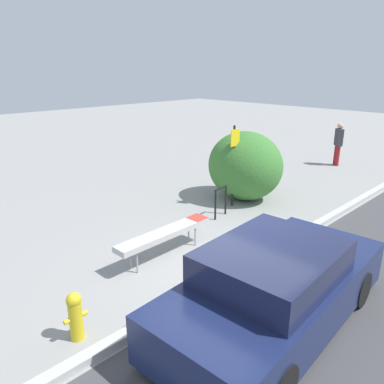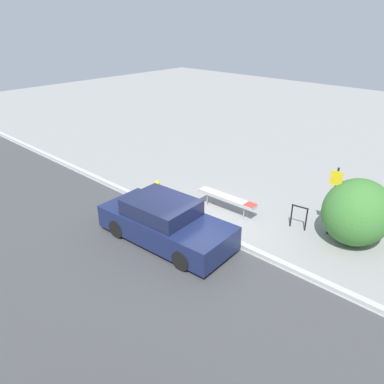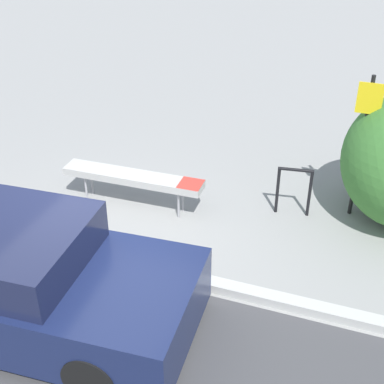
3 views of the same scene
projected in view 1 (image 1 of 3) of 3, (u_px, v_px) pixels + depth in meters
name	position (u px, v px, depth m)	size (l,w,h in m)	color
ground_plane	(226.00, 280.00, 7.01)	(60.00, 60.00, 0.00)	gray
curb	(226.00, 277.00, 6.98)	(60.00, 0.20, 0.13)	#B7B7B2
bench	(165.00, 234.00, 7.74)	(2.34, 0.44, 0.59)	#99999E
bike_rack	(221.00, 199.00, 9.83)	(0.55, 0.13, 0.83)	black
sign_post	(234.00, 159.00, 10.35)	(0.36, 0.08, 2.30)	black
fire_hydrant	(75.00, 315.00, 5.39)	(0.36, 0.22, 0.77)	gold
shrub_hedge	(245.00, 166.00, 11.06)	(2.03, 2.28, 2.04)	#3D7A33
pedestrian	(338.00, 143.00, 14.94)	(0.42, 0.43, 1.70)	maroon
parked_car_near	(275.00, 288.00, 5.65)	(4.43, 2.07, 1.36)	black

